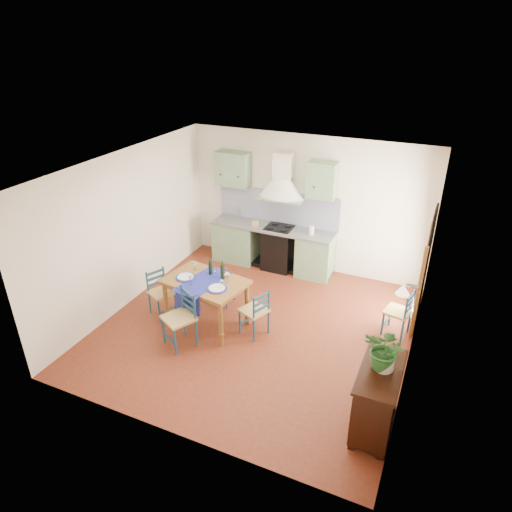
# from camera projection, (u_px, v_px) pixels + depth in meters

# --- Properties ---
(floor) EXTENTS (5.00, 5.00, 0.00)m
(floor) POSITION_uv_depth(u_px,v_px,m) (256.00, 327.00, 7.84)
(floor) COLOR #49220F
(floor) RESTS_ON ground
(back_wall) EXTENTS (5.00, 0.96, 2.80)m
(back_wall) POSITION_uv_depth(u_px,v_px,m) (280.00, 220.00, 9.39)
(back_wall) COLOR silver
(back_wall) RESTS_ON ground
(right_wall) EXTENTS (0.26, 5.00, 2.80)m
(right_wall) POSITION_uv_depth(u_px,v_px,m) (422.00, 283.00, 6.55)
(right_wall) COLOR silver
(right_wall) RESTS_ON ground
(left_wall) EXTENTS (0.04, 5.00, 2.80)m
(left_wall) POSITION_uv_depth(u_px,v_px,m) (128.00, 229.00, 8.11)
(left_wall) COLOR silver
(left_wall) RESTS_ON ground
(ceiling) EXTENTS (5.00, 5.00, 0.01)m
(ceiling) POSITION_uv_depth(u_px,v_px,m) (256.00, 168.00, 6.56)
(ceiling) COLOR silver
(ceiling) RESTS_ON back_wall
(dining_table) EXTENTS (1.46, 1.14, 1.16)m
(dining_table) POSITION_uv_depth(u_px,v_px,m) (205.00, 286.00, 7.62)
(dining_table) COLOR brown
(dining_table) RESTS_ON ground
(chair_near) EXTENTS (0.61, 0.61, 0.96)m
(chair_near) POSITION_uv_depth(u_px,v_px,m) (181.00, 318.00, 7.22)
(chair_near) COLOR navy
(chair_near) RESTS_ON ground
(chair_far) EXTENTS (0.40, 0.40, 0.84)m
(chair_far) POSITION_uv_depth(u_px,v_px,m) (221.00, 283.00, 8.33)
(chair_far) COLOR navy
(chair_far) RESTS_ON ground
(chair_left) EXTENTS (0.52, 0.52, 0.83)m
(chair_left) POSITION_uv_depth(u_px,v_px,m) (161.00, 292.00, 8.05)
(chair_left) COLOR navy
(chair_left) RESTS_ON ground
(chair_right) EXTENTS (0.52, 0.52, 0.85)m
(chair_right) POSITION_uv_depth(u_px,v_px,m) (255.00, 311.00, 7.49)
(chair_right) COLOR navy
(chair_right) RESTS_ON ground
(chair_spare) EXTENTS (0.46, 0.46, 0.83)m
(chair_spare) POSITION_uv_depth(u_px,v_px,m) (399.00, 312.00, 7.48)
(chair_spare) COLOR navy
(chair_spare) RESTS_ON ground
(sideboard) EXTENTS (0.50, 1.05, 0.94)m
(sideboard) POSITION_uv_depth(u_px,v_px,m) (377.00, 397.00, 5.68)
(sideboard) COLOR black
(sideboard) RESTS_ON ground
(potted_plant) EXTENTS (0.62, 0.58, 0.55)m
(potted_plant) POSITION_uv_depth(u_px,v_px,m) (386.00, 350.00, 5.40)
(potted_plant) COLOR #235B23
(potted_plant) RESTS_ON sideboard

